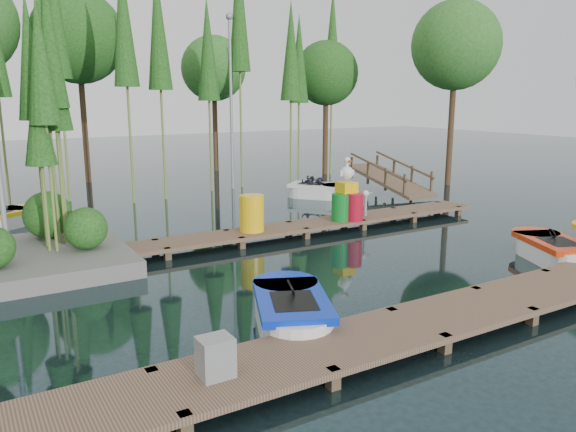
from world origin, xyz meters
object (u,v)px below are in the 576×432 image
drum_cluster (348,201)px  utility_cabinet (215,357)px  boat_blue (292,312)px  boat_red (552,251)px  boat_yellow_far (1,220)px  yellow_barrel (252,213)px

drum_cluster → utility_cabinet: bearing=-136.9°
boat_blue → boat_red: 7.54m
boat_blue → boat_red: (7.54, 0.13, -0.01)m
boat_yellow_far → utility_cabinet: bearing=-97.3°
utility_cabinet → yellow_barrel: yellow_barrel is taller
boat_red → boat_yellow_far: size_ratio=1.08×
boat_yellow_far → yellow_barrel: 7.94m
yellow_barrel → boat_red: bearing=-44.6°
boat_blue → drum_cluster: bearing=69.0°
boat_yellow_far → utility_cabinet: (1.63, -12.41, 0.32)m
yellow_barrel → drum_cluster: (3.16, -0.15, 0.05)m
boat_blue → boat_yellow_far: 11.54m
boat_yellow_far → yellow_barrel: yellow_barrel is taller
boat_red → drum_cluster: (-2.30, 5.23, 0.60)m
boat_yellow_far → yellow_barrel: size_ratio=2.61×
boat_yellow_far → boat_blue: bearing=-86.0°
boat_yellow_far → utility_cabinet: size_ratio=4.74×
boat_blue → utility_cabinet: utility_cabinet is taller
boat_blue → boat_yellow_far: (-3.72, 10.92, -0.00)m
yellow_barrel → drum_cluster: bearing=-2.7°
boat_red → yellow_barrel: yellow_barrel is taller
utility_cabinet → drum_cluster: 10.03m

